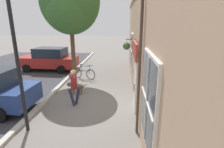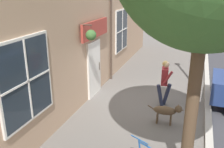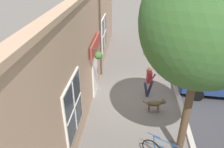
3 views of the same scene
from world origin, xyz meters
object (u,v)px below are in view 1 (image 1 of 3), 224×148
dog_on_leash (76,86)px  street_lamp (13,35)px  leaning_bicycle (84,73)px  street_tree_by_curb (69,4)px  pedestrian_walking (74,84)px  parked_car_nearest_curb (49,59)px

dog_on_leash → street_lamp: street_lamp is taller
leaning_bicycle → street_tree_by_curb: bearing=44.7°
street_lamp → street_tree_by_curb: bearing=-91.7°
dog_on_leash → pedestrian_walking: bearing=102.7°
dog_on_leash → leaning_bicycle: 2.68m
street_tree_by_curb → street_lamp: (0.16, 5.38, -1.41)m
pedestrian_walking → street_tree_by_curb: (0.96, -3.38, 3.63)m
pedestrian_walking → parked_car_nearest_curb: 6.86m
street_tree_by_curb → street_lamp: bearing=88.3°
dog_on_leash → parked_car_nearest_curb: parked_car_nearest_curb is taller
leaning_bicycle → dog_on_leash: bearing=93.4°
street_lamp → parked_car_nearest_curb: bearing=-72.8°
dog_on_leash → street_tree_by_curb: (0.69, -2.15, 4.18)m
dog_on_leash → street_lamp: (0.85, 3.22, 2.77)m
dog_on_leash → street_tree_by_curb: street_tree_by_curb is taller
leaning_bicycle → street_lamp: size_ratio=0.33×
leaning_bicycle → parked_car_nearest_curb: 3.72m
street_tree_by_curb → leaning_bicycle: 4.30m
pedestrian_walking → leaning_bicycle: pedestrian_walking is taller
leaning_bicycle → parked_car_nearest_curb: parked_car_nearest_curb is taller
pedestrian_walking → dog_on_leash: pedestrian_walking is taller
pedestrian_walking → street_tree_by_curb: size_ratio=0.25×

